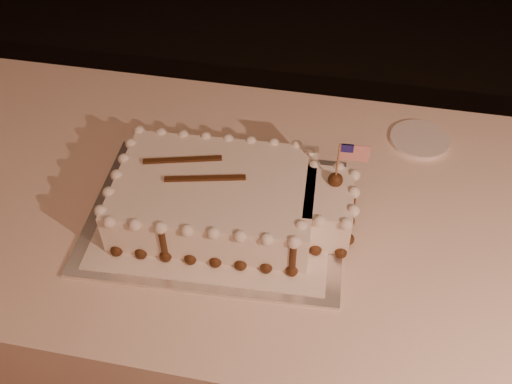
% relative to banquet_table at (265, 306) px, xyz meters
% --- Properties ---
extents(room_shell, '(6.10, 8.10, 2.90)m').
position_rel_banquet_table_xyz_m(room_shell, '(0.00, -0.60, 1.02)').
color(room_shell, black).
rests_on(room_shell, ground).
extents(banquet_table, '(2.40, 0.80, 0.75)m').
position_rel_banquet_table_xyz_m(banquet_table, '(0.00, 0.00, 0.00)').
color(banquet_table, '#FFDDC5').
rests_on(banquet_table, ground).
extents(cake_board, '(0.53, 0.41, 0.01)m').
position_rel_banquet_table_xyz_m(cake_board, '(-0.09, -0.05, 0.38)').
color(cake_board, silver).
rests_on(cake_board, banquet_table).
extents(doily, '(0.47, 0.37, 0.00)m').
position_rel_banquet_table_xyz_m(doily, '(-0.09, -0.05, 0.38)').
color(doily, white).
rests_on(doily, cake_board).
extents(sheet_cake, '(0.48, 0.29, 0.19)m').
position_rel_banquet_table_xyz_m(sheet_cake, '(-0.06, -0.05, 0.43)').
color(sheet_cake, white).
rests_on(sheet_cake, doily).
extents(side_plate, '(0.14, 0.14, 0.01)m').
position_rel_banquet_table_xyz_m(side_plate, '(0.31, 0.26, 0.38)').
color(side_plate, white).
rests_on(side_plate, banquet_table).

